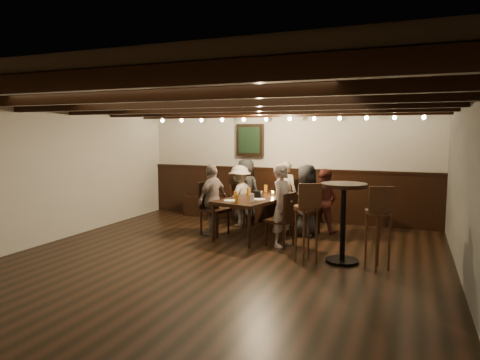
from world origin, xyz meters
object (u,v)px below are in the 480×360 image
at_px(person_bench_centre, 286,193).
at_px(bar_stool_right, 378,238).
at_px(chair_right_near, 304,220).
at_px(high_top_table, 343,211).
at_px(bar_stool_left, 306,233).
at_px(person_left_near, 240,196).
at_px(person_bench_left, 246,190).
at_px(chair_right_far, 281,229).
at_px(dining_table, 259,200).
at_px(chair_left_near, 241,213).
at_px(person_right_near, 306,200).
at_px(person_left_far, 213,199).
at_px(person_right_far, 283,205).
at_px(chair_left_far, 214,219).
at_px(person_bench_right, 324,201).

distance_m(person_bench_centre, bar_stool_right, 3.08).
distance_m(chair_right_near, high_top_table, 1.78).
bearing_deg(chair_right_near, bar_stool_left, -153.21).
bearing_deg(person_left_near, person_bench_left, -161.57).
xyz_separation_m(chair_right_near, person_bench_centre, (-0.57, 0.74, 0.38)).
height_order(chair_right_far, high_top_table, high_top_table).
height_order(dining_table, bar_stool_right, bar_stool_right).
bearing_deg(chair_left_near, bar_stool_right, 68.42).
relative_size(chair_right_near, person_right_near, 0.70).
xyz_separation_m(person_left_far, bar_stool_left, (2.05, -1.09, -0.22)).
distance_m(person_bench_centre, person_right_far, 1.68).
xyz_separation_m(chair_left_far, person_left_far, (-0.03, 0.01, 0.36)).
distance_m(chair_right_far, bar_stool_left, 1.00).
bearing_deg(person_bench_right, chair_right_far, 82.38).
bearing_deg(person_left_far, person_bench_left, -173.66).
bearing_deg(person_bench_centre, bar_stool_right, 142.90).
distance_m(person_bench_centre, bar_stool_left, 2.60).
relative_size(person_right_far, bar_stool_left, 1.16).
height_order(person_left_near, bar_stool_left, person_left_near).
xyz_separation_m(person_bench_centre, high_top_table, (1.49, -2.19, 0.11)).
xyz_separation_m(person_bench_right, bar_stool_right, (1.14, -2.00, -0.17)).
bearing_deg(dining_table, person_right_near, 30.96).
bearing_deg(chair_right_far, person_bench_left, 50.18).
bearing_deg(person_bench_left, bar_stool_right, 153.05).
height_order(person_bench_left, person_left_far, person_bench_left).
distance_m(person_bench_right, person_right_far, 1.36).
xyz_separation_m(chair_left_far, person_right_near, (1.63, 0.56, 0.36)).
bearing_deg(chair_right_near, chair_left_near, 90.00).
relative_size(chair_right_far, person_bench_centre, 0.69).
height_order(chair_left_near, high_top_table, high_top_table).
xyz_separation_m(person_bench_centre, bar_stool_right, (1.99, -2.34, -0.22)).
distance_m(chair_right_near, person_left_near, 1.51).
bearing_deg(bar_stool_right, person_left_far, 145.93).
bearing_deg(person_bench_centre, bar_stool_left, 125.05).
relative_size(chair_right_far, person_left_far, 0.69).
height_order(person_left_near, bar_stool_right, person_left_near).
xyz_separation_m(person_left_near, person_left_far, (-0.20, -0.88, 0.04)).
xyz_separation_m(chair_right_near, person_right_far, (-0.17, -0.88, 0.41)).
xyz_separation_m(person_bench_left, person_left_far, (-0.15, -1.35, -0.01)).
bearing_deg(person_left_far, chair_right_far, 90.00).
height_order(chair_left_far, chair_right_far, chair_left_far).
distance_m(person_bench_centre, person_right_near, 0.96).
bearing_deg(high_top_table, person_bench_centre, 124.21).
bearing_deg(bar_stool_left, chair_right_near, 76.19).
height_order(chair_right_near, person_bench_right, person_bench_right).
relative_size(chair_right_far, person_left_near, 0.73).
bearing_deg(chair_right_far, bar_stool_right, -101.54).
bearing_deg(chair_left_far, bar_stool_left, 74.33).
distance_m(chair_right_near, person_right_far, 0.99).
distance_m(dining_table, chair_right_near, 0.93).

